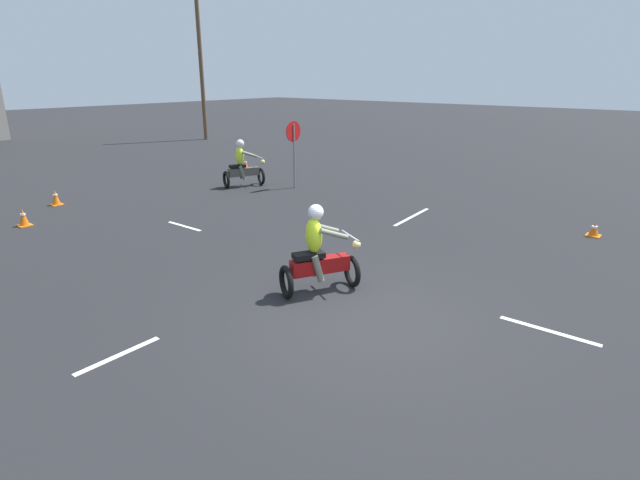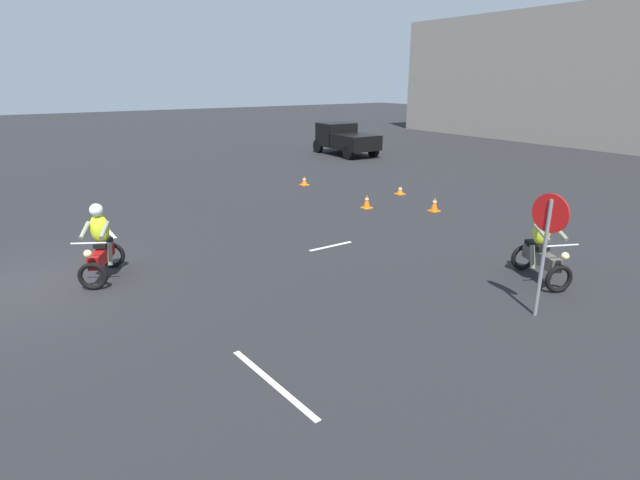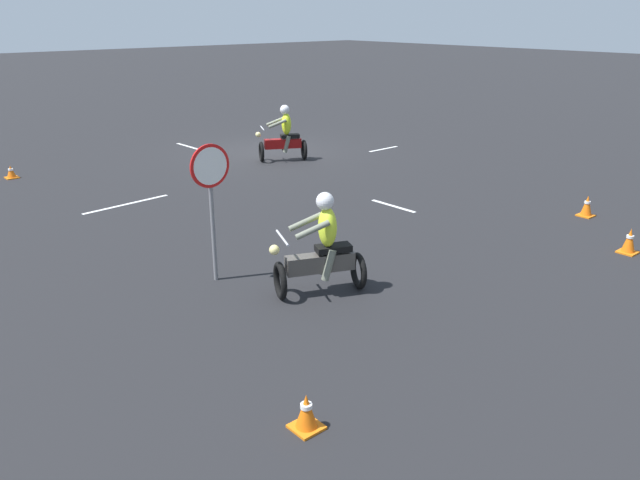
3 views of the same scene
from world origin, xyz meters
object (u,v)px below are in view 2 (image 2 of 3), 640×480
Objects in this scene: traffic_cone_near_left at (367,202)px; motorcycle_rider_foreground at (101,246)px; stop_sign at (548,231)px; motorcycle_rider_background at (542,248)px; traffic_cone_mid_center at (400,190)px; traffic_cone_far_right at (434,204)px; traffic_cone_far_center at (304,181)px; pickup_truck at (345,138)px.

motorcycle_rider_foreground is at bearing -79.10° from traffic_cone_near_left.
stop_sign is (6.34, 6.33, 0.91)m from motorcycle_rider_foreground.
motorcycle_rider_background is 3.55× the size of traffic_cone_near_left.
traffic_cone_far_right is (2.52, -0.76, 0.08)m from traffic_cone_mid_center.
traffic_cone_mid_center is 4.05m from traffic_cone_far_center.
traffic_cone_far_center is at bearing -117.75° from motorcycle_rider_foreground.
pickup_truck is 11.85× the size of traffic_cone_far_center.
motorcycle_rider_background is at bearing 123.08° from stop_sign.
traffic_cone_far_center is at bearing -71.74° from motorcycle_rider_background.
pickup_truck reaches higher than motorcycle_rider_background.
motorcycle_rider_background is 5.19× the size of traffic_cone_mid_center.
motorcycle_rider_background is at bearing -23.82° from traffic_cone_far_right.
motorcycle_rider_foreground is at bearing -76.53° from traffic_cone_mid_center.
pickup_truck is (-12.08, 15.30, 0.20)m from motorcycle_rider_foreground.
traffic_cone_far_right is (11.96, -5.02, -0.70)m from pickup_truck.
traffic_cone_near_left is 2.23m from traffic_cone_far_right.
traffic_cone_far_right is (-0.13, 10.28, -0.50)m from motorcycle_rider_foreground.
motorcycle_rider_foreground is 0.72× the size of stop_sign.
traffic_cone_near_left is (-8.00, 2.34, -1.41)m from stop_sign.
stop_sign reaches higher than pickup_truck.
traffic_cone_near_left is (10.41, -6.64, -0.70)m from pickup_truck.
traffic_cone_near_left is 2.57m from traffic_cone_mid_center.
pickup_truck reaches higher than traffic_cone_near_left.
stop_sign reaches higher than traffic_cone_mid_center.
stop_sign is at bearing 56.51° from motorcycle_rider_background.
traffic_cone_far_center is at bearing 168.29° from stop_sign.
traffic_cone_far_right is at bearing -151.41° from motorcycle_rider_foreground.
traffic_cone_far_center is at bearing -135.64° from pickup_truck.
traffic_cone_far_center is (-4.42, 0.24, -0.06)m from traffic_cone_near_left.
stop_sign is 4.92× the size of traffic_cone_near_left.
pickup_truck is 8.75× the size of traffic_cone_far_right.
pickup_truck is 12.99m from traffic_cone_far_right.
traffic_cone_far_right reaches higher than traffic_cone_near_left.
stop_sign reaches higher than traffic_cone_near_left.
traffic_cone_mid_center is at bearing -88.26° from motorcycle_rider_background.
traffic_cone_near_left is 4.42m from traffic_cone_far_center.
motorcycle_rider_foreground is 4.72× the size of traffic_cone_far_center.
pickup_truck is 12.37m from traffic_cone_near_left.
traffic_cone_far_center is (-3.44, -2.14, 0.02)m from traffic_cone_mid_center.
motorcycle_rider_foreground is at bearing -135.05° from stop_sign.
traffic_cone_near_left reaches higher than traffic_cone_mid_center.
motorcycle_rider_background is at bearing -5.17° from traffic_cone_far_center.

